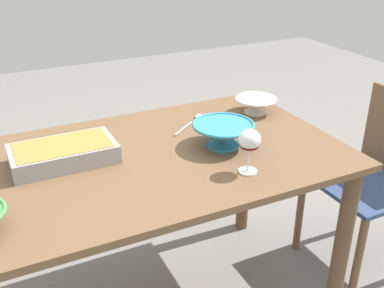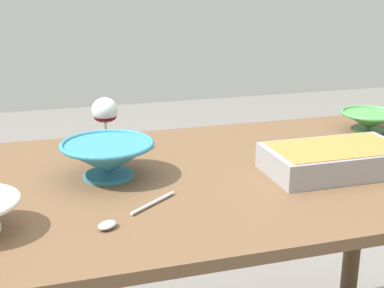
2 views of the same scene
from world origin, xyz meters
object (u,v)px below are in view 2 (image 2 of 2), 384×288
Objects in this scene: dining_table at (224,211)px; serving_bowl at (369,120)px; serving_spoon at (124,217)px; wine_glass at (105,113)px; mixing_bowl at (108,157)px; casserole_dish at (335,158)px.

serving_bowl is at bearing 20.44° from dining_table.
serving_bowl is 0.95× the size of serving_spoon.
wine_glass reaches higher than serving_bowl.
wine_glass is 0.87m from serving_bowl.
dining_table is 9.27× the size of wine_glass.
serving_spoon is (-0.31, -0.22, 0.12)m from dining_table.
dining_table is 6.18× the size of mixing_bowl.
mixing_bowl is at bearing 171.52° from dining_table.
mixing_bowl is 1.18× the size of serving_spoon.
wine_glass is 0.44× the size of casserole_dish.
casserole_dish is 1.80× the size of serving_spoon.
wine_glass is at bearing 86.44° from serving_spoon.
casserole_dish is (0.55, -0.35, -0.07)m from wine_glass.
serving_bowl reaches higher than dining_table.
casserole_dish reaches higher than serving_spoon.
wine_glass is 0.49m from serving_spoon.
casserole_dish is at bearing -17.69° from dining_table.
casserole_dish is 0.59m from mixing_bowl.
mixing_bowl is at bearing 88.88° from serving_spoon.
wine_glass reaches higher than serving_spoon.
casserole_dish is at bearing -135.59° from serving_bowl.
dining_table is 7.72× the size of serving_bowl.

